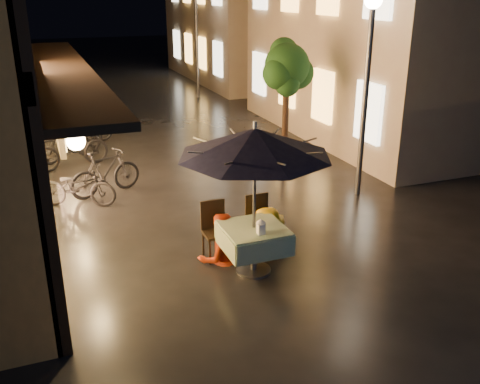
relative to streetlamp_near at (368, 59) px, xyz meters
name	(u,v)px	position (x,y,z in m)	size (l,w,h in m)	color
ground	(271,256)	(-3.00, -2.00, -2.92)	(90.00, 90.00, 0.00)	black
east_building_near	(411,18)	(4.49, 4.50, 0.49)	(7.30, 9.30, 6.80)	tan
east_building_far	(260,1)	(4.49, 16.00, 0.74)	(7.30, 10.30, 7.30)	tan
street_tree	(287,69)	(-0.59, 2.51, -0.50)	(1.43, 1.20, 3.15)	black
streetlamp_near	(368,59)	(0.00, 0.00, 0.00)	(0.36, 0.36, 4.23)	#59595E
streetlamp_far	(196,24)	(0.00, 12.00, 0.00)	(0.36, 0.36, 4.23)	#59595E
cafe_table	(254,238)	(-3.48, -2.37, -2.33)	(0.99, 0.99, 0.78)	#59595E
patio_umbrella	(255,142)	(-3.48, -2.37, -0.77)	(2.35, 2.35, 2.46)	#59595E
cafe_chair_left	(215,227)	(-3.88, -1.63, -2.38)	(0.42, 0.42, 0.97)	black
cafe_chair_right	(259,220)	(-3.08, -1.63, -2.38)	(0.42, 0.42, 0.97)	black
table_lantern	(261,226)	(-3.48, -2.64, -2.00)	(0.16, 0.16, 0.25)	white
person_orange	(220,215)	(-3.85, -1.80, -2.10)	(0.79, 0.62, 1.63)	red
person_yellow	(268,210)	(-3.01, -1.85, -2.12)	(1.03, 0.59, 1.60)	#E5AB0F
bicycle_0	(77,187)	(-5.82, 1.50, -2.50)	(0.56, 1.61, 0.84)	black
bicycle_1	(105,172)	(-5.17, 1.98, -2.41)	(0.47, 1.68, 1.01)	black
bicycle_2	(71,149)	(-5.71, 4.19, -2.42)	(0.66, 1.89, 0.99)	black
bicycle_3	(69,141)	(-5.72, 4.85, -2.39)	(0.50, 1.77, 1.06)	black
bicycle_4	(77,136)	(-5.44, 5.73, -2.52)	(0.53, 1.52, 0.80)	black
bicycle_5	(84,126)	(-5.18, 6.35, -2.39)	(0.49, 1.75, 1.05)	black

